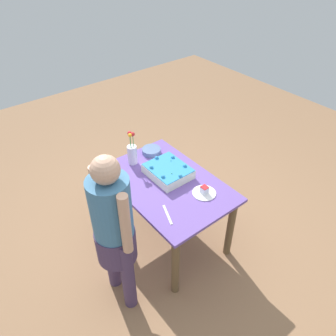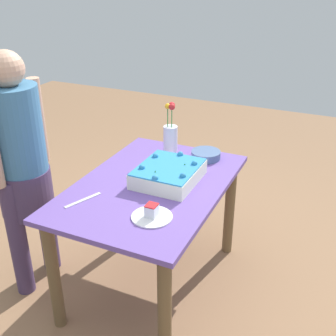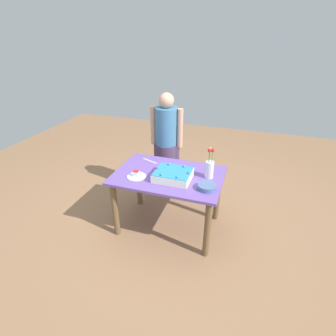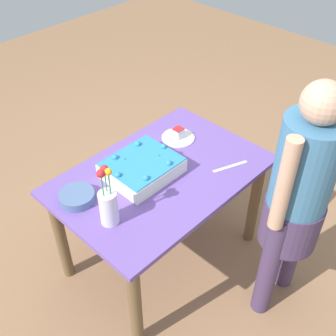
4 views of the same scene
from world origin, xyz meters
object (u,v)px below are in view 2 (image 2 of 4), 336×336
Objects in this scene: serving_plate_with_slice at (152,214)px; fruit_bowl at (206,155)px; flower_vase at (170,137)px; person_standing at (21,161)px; cake_knife at (83,200)px; sheet_cake at (168,173)px.

serving_plate_with_slice is 1.10× the size of fruit_bowl.
person_standing is at bearing 138.25° from flower_vase.
fruit_bowl reaches higher than cake_knife.
person_standing is (-0.34, 0.79, 0.07)m from sheet_cake.
serving_plate_with_slice reaches higher than cake_knife.
cake_knife is 0.15× the size of person_standing.
serving_plate_with_slice is 0.81m from flower_vase.
flower_vase is at bearing -171.42° from cake_knife.
flower_vase reaches higher than serving_plate_with_slice.
flower_vase is (0.77, -0.17, 0.12)m from cake_knife.
sheet_cake is 0.86m from person_standing.
flower_vase is 1.84× the size of fruit_bowl.
fruit_bowl is (0.79, -0.42, 0.02)m from cake_knife.
fruit_bowl is at bearing 39.90° from person_standing.
cake_knife is (-0.00, 0.41, -0.02)m from serving_plate_with_slice.
person_standing reaches higher than cake_knife.
serving_plate_with_slice is 0.60× the size of flower_vase.
fruit_bowl is (0.39, -0.09, -0.02)m from sheet_cake.
flower_vase is (0.37, 0.15, 0.07)m from sheet_cake.
person_standing is at bearing 113.53° from sheet_cake.
flower_vase reaches higher than sheet_cake.
cake_knife is 0.64× the size of flower_vase.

